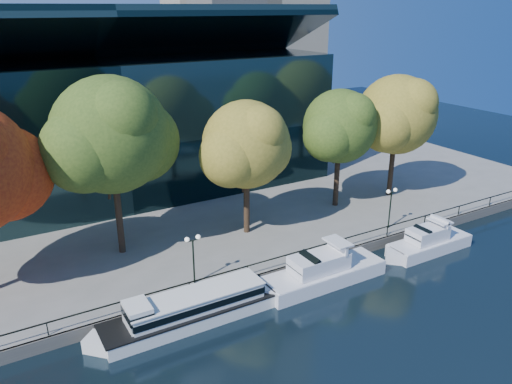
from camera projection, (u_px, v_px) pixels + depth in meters
ground at (269, 307)px, 37.46m from camera, size 160.00×160.00×0.00m
promenade at (127, 171)px, 66.71m from camera, size 90.00×67.08×1.00m
railing at (248, 266)px, 39.41m from camera, size 88.20×0.08×0.99m
convention_building at (98, 122)px, 58.31m from camera, size 50.00×24.57×21.43m
tour_boat at (186, 309)px, 35.22m from camera, size 13.95×3.11×2.65m
cruiser_near at (319, 272)px, 40.22m from camera, size 11.87×3.06×3.44m
cruiser_far at (427, 242)px, 45.54m from camera, size 9.50×2.63×3.10m
tree_2 at (113, 137)px, 40.23m from camera, size 11.96×9.81×15.28m
tree_3 at (248, 146)px, 44.75m from camera, size 9.95×8.16×12.58m
tree_4 at (341, 128)px, 51.14m from camera, size 9.51×7.80×12.48m
tree_5 at (398, 116)px, 54.00m from camera, size 10.75×8.81×13.51m
lamp_1 at (193, 249)px, 37.79m from camera, size 1.26×0.36×4.03m
lamp_2 at (391, 199)px, 47.44m from camera, size 1.26×0.36×4.03m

